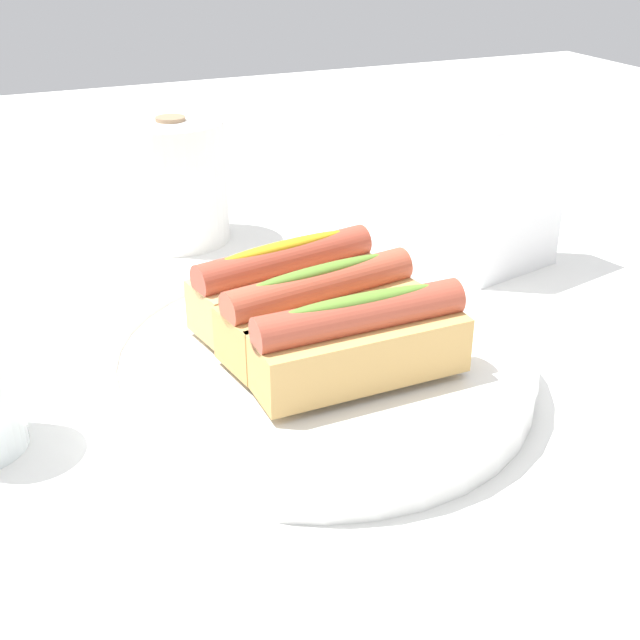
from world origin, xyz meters
TOP-DOWN VIEW (x-y plane):
  - ground_plane at (0.00, 0.00)m, footprint 2.40×2.40m
  - serving_bowl at (-0.01, -0.02)m, footprint 0.32×0.32m
  - hotdog_front at (0.00, -0.07)m, footprint 0.15×0.05m
  - hotdog_back at (-0.01, -0.02)m, footprint 0.16×0.07m
  - hotdog_side at (-0.01, 0.04)m, footprint 0.16×0.08m
  - paper_towel_roll at (-0.03, 0.32)m, footprint 0.11×0.11m
  - napkin_box at (0.25, 0.11)m, footprint 0.12×0.07m

SIDE VIEW (x-z plane):
  - ground_plane at x=0.00m, z-range 0.00..0.00m
  - serving_bowl at x=-0.01m, z-range 0.00..0.04m
  - hotdog_front at x=0.00m, z-range 0.03..0.10m
  - hotdog_back at x=-0.01m, z-range 0.03..0.10m
  - hotdog_side at x=-0.01m, z-range 0.03..0.10m
  - paper_towel_roll at x=-0.03m, z-range 0.00..0.13m
  - napkin_box at x=0.25m, z-range 0.00..0.15m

